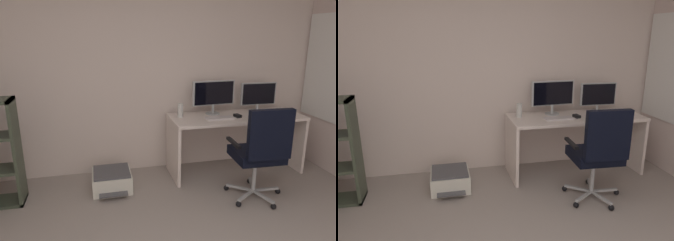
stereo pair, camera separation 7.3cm
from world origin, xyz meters
TOP-DOWN VIEW (x-y plane):
  - wall_back at (0.00, 2.61)m, footprint 4.90×0.10m
  - desk at (1.26, 2.20)m, footprint 1.67×0.62m
  - monitor_main at (1.00, 2.34)m, footprint 0.56×0.18m
  - monitor_secondary at (1.62, 2.34)m, footprint 0.48×0.18m
  - keyboard at (1.00, 2.10)m, footprint 0.34×0.13m
  - computer_mouse at (1.24, 2.13)m, footprint 0.08×0.11m
  - desktop_speaker at (0.56, 2.29)m, footprint 0.07×0.07m
  - office_chair at (1.19, 1.44)m, footprint 0.62×0.63m
  - printer at (-0.31, 2.06)m, footprint 0.44×0.51m

SIDE VIEW (x-z plane):
  - printer at x=-0.31m, z-range 0.00..0.22m
  - desk at x=1.26m, z-range 0.19..0.93m
  - office_chair at x=1.19m, z-range 0.06..1.11m
  - keyboard at x=1.00m, z-range 0.75..0.77m
  - computer_mouse at x=1.24m, z-range 0.75..0.78m
  - desktop_speaker at x=0.56m, z-range 0.75..0.92m
  - monitor_secondary at x=1.62m, z-range 0.77..1.15m
  - monitor_main at x=1.00m, z-range 0.79..1.21m
  - wall_back at x=0.00m, z-range 0.00..2.75m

